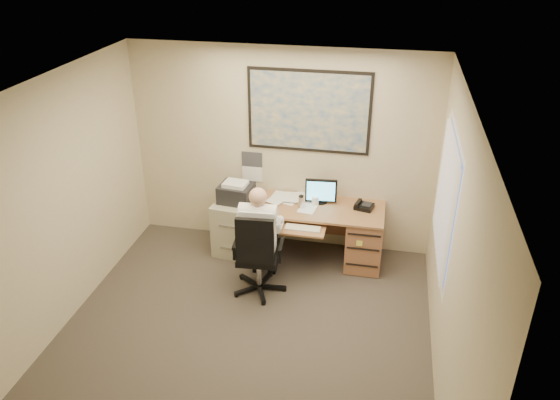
% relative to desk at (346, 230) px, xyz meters
% --- Properties ---
extents(room_shell, '(4.00, 4.50, 2.70)m').
position_rel_desk_xyz_m(room_shell, '(-0.93, -1.90, 0.91)').
color(room_shell, '#3C362E').
rests_on(room_shell, ground).
extents(desk, '(1.60, 0.97, 1.08)m').
position_rel_desk_xyz_m(desk, '(0.00, 0.00, 0.00)').
color(desk, '#A06F44').
rests_on(desk, ground).
extents(world_map, '(1.56, 0.03, 1.06)m').
position_rel_desk_xyz_m(world_map, '(-0.58, 0.33, 1.46)').
color(world_map, '#1E4C93').
rests_on(world_map, room_shell).
extents(wall_calendar, '(0.28, 0.01, 0.42)m').
position_rel_desk_xyz_m(wall_calendar, '(-1.33, 0.34, 0.64)').
color(wall_calendar, white).
rests_on(wall_calendar, room_shell).
extents(window_blinds, '(0.06, 1.40, 1.30)m').
position_rel_desk_xyz_m(window_blinds, '(1.04, -1.10, 1.11)').
color(window_blinds, white).
rests_on(window_blinds, room_shell).
extents(filing_cabinet, '(0.59, 0.68, 1.02)m').
position_rel_desk_xyz_m(filing_cabinet, '(-1.46, -0.03, -0.00)').
color(filing_cabinet, '#ACA78A').
rests_on(filing_cabinet, ground).
extents(office_chair, '(0.71, 0.71, 1.11)m').
position_rel_desk_xyz_m(office_chair, '(-0.96, -0.93, -0.12)').
color(office_chair, black).
rests_on(office_chair, ground).
extents(person, '(0.60, 0.82, 1.36)m').
position_rel_desk_xyz_m(person, '(-0.96, -0.84, 0.24)').
color(person, white).
rests_on(person, office_chair).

